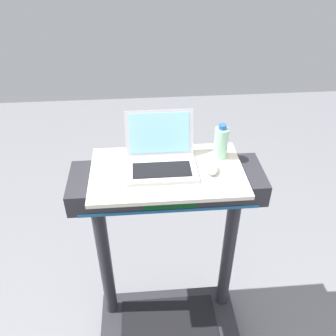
% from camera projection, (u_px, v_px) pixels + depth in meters
% --- Properties ---
extents(desk_board, '(0.70, 0.42, 0.02)m').
position_uv_depth(desk_board, '(167.00, 172.00, 1.66)').
color(desk_board, beige).
rests_on(desk_board, treadmill_base).
extents(laptop, '(0.32, 0.28, 0.22)m').
position_uv_depth(laptop, '(161.00, 157.00, 1.66)').
color(laptop, '#B7B7BC').
rests_on(laptop, desk_board).
extents(computer_mouse, '(0.07, 0.11, 0.03)m').
position_uv_depth(computer_mouse, '(212.00, 168.00, 1.64)').
color(computer_mouse, '#B2B2B7').
rests_on(computer_mouse, desk_board).
extents(water_bottle, '(0.07, 0.07, 0.17)m').
position_uv_depth(water_bottle, '(221.00, 142.00, 1.70)').
color(water_bottle, '#9EDBB2').
rests_on(water_bottle, desk_board).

